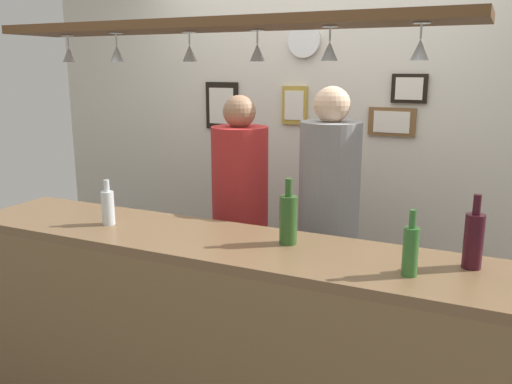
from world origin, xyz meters
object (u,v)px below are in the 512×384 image
(bottle_champagne_green, at_px, (288,218))
(picture_frame_crest, at_px, (295,105))
(person_left_red_shirt, at_px, (240,204))
(bottle_soda_clear, at_px, (108,207))
(bottle_wine_dark_red, at_px, (474,239))
(picture_frame_caricature, at_px, (222,106))
(wall_clock, at_px, (304,41))
(person_right_grey_shirt, at_px, (329,208))
(picture_frame_upper_small, at_px, (409,89))
(picture_frame_lower_pair, at_px, (392,122))
(bottle_beer_green_import, at_px, (411,250))

(bottle_champagne_green, height_order, picture_frame_crest, picture_frame_crest)
(person_left_red_shirt, relative_size, bottle_soda_clear, 7.14)
(bottle_wine_dark_red, distance_m, picture_frame_caricature, 2.28)
(bottle_soda_clear, bearing_deg, bottle_wine_dark_red, 4.57)
(picture_frame_caricature, relative_size, wall_clock, 1.55)
(picture_frame_caricature, bearing_deg, bottle_wine_dark_red, -35.33)
(person_right_grey_shirt, height_order, bottle_wine_dark_red, person_right_grey_shirt)
(bottle_soda_clear, distance_m, wall_clock, 1.74)
(picture_frame_upper_small, bearing_deg, picture_frame_lower_pair, 180.00)
(picture_frame_upper_small, bearing_deg, wall_clock, -179.49)
(picture_frame_upper_small, bearing_deg, person_left_red_shirt, -141.87)
(picture_frame_crest, xyz_separation_m, wall_clock, (0.06, -0.01, 0.43))
(picture_frame_crest, bearing_deg, bottle_wine_dark_red, -45.80)
(bottle_champagne_green, bearing_deg, wall_clock, 107.99)
(picture_frame_crest, bearing_deg, bottle_soda_clear, -107.22)
(person_left_red_shirt, relative_size, picture_frame_caricature, 4.83)
(bottle_beer_green_import, distance_m, picture_frame_caricature, 2.23)
(bottle_wine_dark_red, bearing_deg, person_left_red_shirt, 154.95)
(person_left_red_shirt, distance_m, picture_frame_crest, 0.87)
(bottle_champagne_green, xyz_separation_m, bottle_soda_clear, (-0.93, -0.11, -0.03))
(picture_frame_caricature, distance_m, picture_frame_lower_pair, 1.24)
(bottle_beer_green_import, relative_size, picture_frame_caricature, 0.76)
(wall_clock, bearing_deg, picture_frame_caricature, 179.43)
(bottle_champagne_green, distance_m, wall_clock, 1.62)
(bottle_beer_green_import, height_order, wall_clock, wall_clock)
(picture_frame_upper_small, bearing_deg, bottle_wine_dark_red, -68.96)
(person_right_grey_shirt, distance_m, bottle_champagne_green, 0.67)
(bottle_soda_clear, bearing_deg, wall_clock, 70.49)
(bottle_wine_dark_red, distance_m, wall_clock, 1.95)
(person_left_red_shirt, bearing_deg, bottle_beer_green_import, -35.69)
(bottle_wine_dark_red, relative_size, picture_frame_crest, 1.15)
(bottle_soda_clear, height_order, wall_clock, wall_clock)
(person_left_red_shirt, distance_m, bottle_beer_green_import, 1.41)
(bottle_soda_clear, distance_m, picture_frame_caricature, 1.50)
(person_right_grey_shirt, bearing_deg, picture_frame_upper_small, 66.47)
(person_left_red_shirt, height_order, bottle_soda_clear, person_left_red_shirt)
(bottle_soda_clear, bearing_deg, bottle_champagne_green, 6.42)
(person_right_grey_shirt, relative_size, picture_frame_lower_pair, 5.68)
(picture_frame_upper_small, xyz_separation_m, picture_frame_caricature, (-1.33, 0.00, -0.15))
(bottle_wine_dark_red, height_order, bottle_soda_clear, bottle_wine_dark_red)
(bottle_wine_dark_red, distance_m, bottle_champagne_green, 0.77)
(person_left_red_shirt, height_order, picture_frame_caricature, picture_frame_caricature)
(wall_clock, bearing_deg, picture_frame_lower_pair, 0.59)
(bottle_wine_dark_red, distance_m, picture_frame_lower_pair, 1.46)
(bottle_champagne_green, bearing_deg, picture_frame_upper_small, 78.43)
(person_right_grey_shirt, distance_m, wall_clock, 1.22)
(picture_frame_caricature, xyz_separation_m, picture_frame_crest, (0.57, 0.00, 0.02))
(bottle_wine_dark_red, height_order, picture_frame_crest, picture_frame_crest)
(person_right_grey_shirt, bearing_deg, picture_frame_caricature, 147.35)
(person_right_grey_shirt, relative_size, picture_frame_caricature, 5.01)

